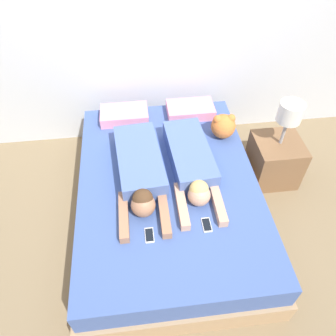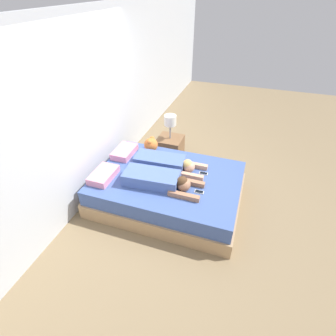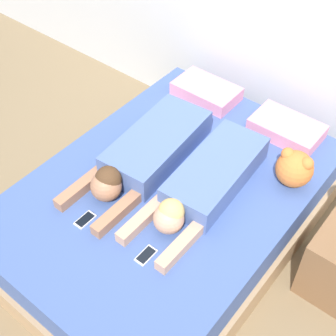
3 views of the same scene
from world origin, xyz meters
name	(u,v)px [view 3 (image 3 of 3)]	position (x,y,z in m)	size (l,w,h in m)	color
ground_plane	(168,230)	(0.00, 0.00, 0.00)	(12.00, 12.00, 0.00)	#7F6B4C
bed	(168,209)	(0.00, 0.00, 0.23)	(1.56, 2.17, 0.47)	tan
pillow_head_left	(206,91)	(-0.34, 0.88, 0.52)	(0.47, 0.29, 0.10)	pink
pillow_head_right	(287,128)	(0.34, 0.88, 0.52)	(0.47, 0.29, 0.10)	pink
person_left	(146,153)	(-0.23, 0.06, 0.56)	(0.42, 1.14, 0.22)	#4C66A5
person_right	(205,183)	(0.21, 0.09, 0.56)	(0.38, 1.11, 0.21)	#4C66A5
cell_phone_left	(85,220)	(-0.20, -0.52, 0.48)	(0.07, 0.13, 0.01)	silver
cell_phone_right	(146,255)	(0.23, -0.48, 0.48)	(0.07, 0.13, 0.01)	silver
plush_toy	(295,168)	(0.58, 0.50, 0.60)	(0.23, 0.23, 0.24)	orange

